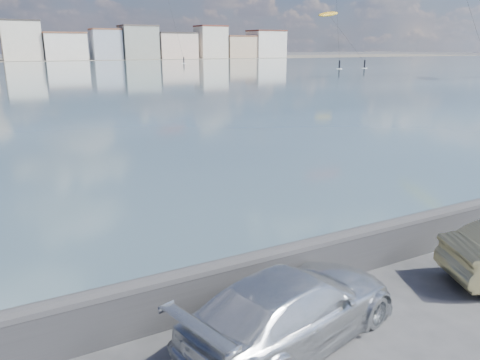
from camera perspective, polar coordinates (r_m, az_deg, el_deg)
name	(u,v)px	position (r m, az deg, el deg)	size (l,w,h in m)	color
bay_water	(3,75)	(96.42, -26.91, 11.32)	(500.00, 177.00, 0.00)	#38515A
seawall	(227,281)	(9.43, -1.59, -12.26)	(400.00, 0.36, 1.08)	#28282B
car_silver	(293,307)	(8.52, 6.50, -15.14)	(1.84, 4.53, 1.32)	silver
kitesurfer_4	(329,15)	(122.59, 10.78, 19.19)	(9.49, 12.96, 13.82)	#BF8C19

